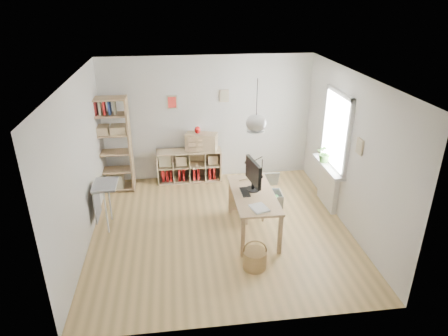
{
  "coord_description": "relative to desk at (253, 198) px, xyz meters",
  "views": [
    {
      "loc": [
        -0.72,
        -6.03,
        3.93
      ],
      "look_at": [
        0.1,
        0.3,
        1.05
      ],
      "focal_mm": 32.0,
      "sensor_mm": 36.0,
      "label": 1
    }
  ],
  "objects": [
    {
      "name": "task_lamp",
      "position": [
        0.09,
        0.55,
        0.36
      ],
      "size": [
        0.37,
        0.13,
        0.39
      ],
      "color": "black",
      "rests_on": "desk"
    },
    {
      "name": "room_shell",
      "position": [
        -0.0,
        0.0,
        1.34
      ],
      "size": [
        4.5,
        4.5,
        4.5
      ],
      "color": "silver",
      "rests_on": "ground"
    },
    {
      "name": "potted_plant",
      "position": [
        1.57,
        0.91,
        0.38
      ],
      "size": [
        0.39,
        0.35,
        0.36
      ],
      "primitive_type": "imported",
      "rotation": [
        0.0,
        0.0,
        -0.24
      ],
      "color": "#3C6C28",
      "rests_on": "windowsill"
    },
    {
      "name": "storage_chest",
      "position": [
        0.47,
        0.9,
        -0.46
      ],
      "size": [
        0.59,
        0.66,
        0.6
      ],
      "rotation": [
        0.0,
        0.0,
        -0.05
      ],
      "color": "beige",
      "rests_on": "ground"
    },
    {
      "name": "paper_tray",
      "position": [
        -0.01,
        -0.52,
        0.11
      ],
      "size": [
        0.31,
        0.35,
        0.03
      ],
      "primitive_type": "cube",
      "rotation": [
        0.0,
        0.0,
        0.28
      ],
      "color": "white",
      "rests_on": "desk"
    },
    {
      "name": "red_vase",
      "position": [
        -0.79,
        2.19,
        0.52
      ],
      "size": [
        0.13,
        0.13,
        0.16
      ],
      "primitive_type": "ellipsoid",
      "color": "#A40E0D",
      "rests_on": "drawer_chest"
    },
    {
      "name": "desk",
      "position": [
        0.0,
        0.0,
        0.0
      ],
      "size": [
        0.7,
        1.5,
        0.75
      ],
      "color": "tan",
      "rests_on": "ground"
    },
    {
      "name": "window_unit",
      "position": [
        1.68,
        0.75,
        0.89
      ],
      "size": [
        0.07,
        1.16,
        1.46
      ],
      "color": "white",
      "rests_on": "ground"
    },
    {
      "name": "wicker_basket",
      "position": [
        -0.16,
        -1.0,
        -0.5
      ],
      "size": [
        0.36,
        0.36,
        0.5
      ],
      "rotation": [
        0.0,
        0.0,
        -0.16
      ],
      "color": "olive",
      "rests_on": "ground"
    },
    {
      "name": "keyboard",
      "position": [
        -0.14,
        0.06,
        0.1
      ],
      "size": [
        0.14,
        0.35,
        0.02
      ],
      "primitive_type": "cube",
      "rotation": [
        0.0,
        0.0,
        0.03
      ],
      "color": "black",
      "rests_on": "desk"
    },
    {
      "name": "ground",
      "position": [
        -0.55,
        0.15,
        -0.66
      ],
      "size": [
        4.5,
        4.5,
        0.0
      ],
      "primitive_type": "plane",
      "color": "tan",
      "rests_on": "ground"
    },
    {
      "name": "radiator",
      "position": [
        1.64,
        0.75,
        -0.26
      ],
      "size": [
        0.1,
        0.8,
        0.8
      ],
      "primitive_type": "cube",
      "color": "silver",
      "rests_on": "ground"
    },
    {
      "name": "monitor",
      "position": [
        0.01,
        0.14,
        0.4
      ],
      "size": [
        0.25,
        0.62,
        0.54
      ],
      "rotation": [
        0.0,
        0.0,
        0.16
      ],
      "color": "black",
      "rests_on": "desk"
    },
    {
      "name": "tall_bookshelf",
      "position": [
        -2.59,
        1.95,
        0.43
      ],
      "size": [
        0.8,
        0.38,
        2.0
      ],
      "color": "tan",
      "rests_on": "ground"
    },
    {
      "name": "cube_shelf",
      "position": [
        -1.02,
        2.23,
        -0.36
      ],
      "size": [
        1.4,
        0.38,
        0.72
      ],
      "color": "beige",
      "rests_on": "ground"
    },
    {
      "name": "side_table",
      "position": [
        -2.59,
        0.5,
        0.01
      ],
      "size": [
        0.4,
        0.55,
        0.85
      ],
      "color": "gray",
      "rests_on": "ground"
    },
    {
      "name": "drawer_chest",
      "position": [
        -0.72,
        2.19,
        0.25
      ],
      "size": [
        0.72,
        0.48,
        0.38
      ],
      "primitive_type": "cube",
      "rotation": [
        0.0,
        0.0,
        -0.3
      ],
      "color": "beige",
      "rests_on": "cube_shelf"
    },
    {
      "name": "chair",
      "position": [
        0.05,
        0.46,
        -0.22
      ],
      "size": [
        0.45,
        0.45,
        0.76
      ],
      "rotation": [
        0.0,
        0.0,
        0.23
      ],
      "color": "gray",
      "rests_on": "ground"
    },
    {
      "name": "windowsill",
      "position": [
        1.59,
        0.75,
        0.17
      ],
      "size": [
        0.22,
        1.2,
        0.06
      ],
      "primitive_type": "cube",
      "color": "white",
      "rests_on": "radiator"
    },
    {
      "name": "yarn_ball",
      "position": [
        0.15,
        0.54,
        0.18
      ],
      "size": [
        0.17,
        0.17,
        0.17
      ],
      "primitive_type": "sphere",
      "color": "#500A10",
      "rests_on": "desk"
    }
  ]
}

